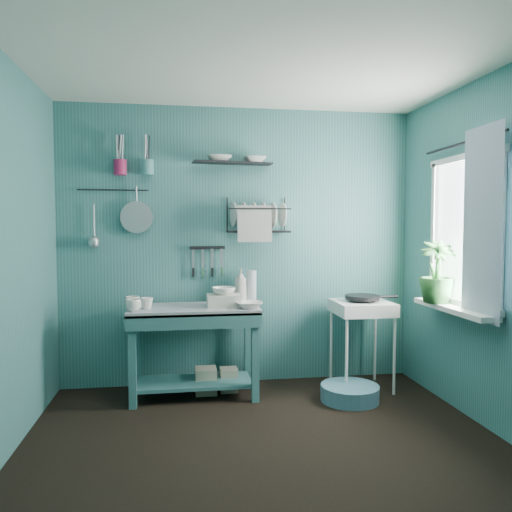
{
  "coord_description": "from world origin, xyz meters",
  "views": [
    {
      "loc": [
        -0.55,
        -3.02,
        1.43
      ],
      "look_at": [
        0.05,
        0.85,
        1.2
      ],
      "focal_mm": 35.0,
      "sensor_mm": 36.0,
      "label": 1
    }
  ],
  "objects": [
    {
      "name": "floor",
      "position": [
        0.0,
        0.0,
        0.0
      ],
      "size": [
        3.2,
        3.2,
        0.0
      ],
      "primitive_type": "plane",
      "color": "black",
      "rests_on": "ground"
    },
    {
      "name": "ceiling",
      "position": [
        0.0,
        0.0,
        2.5
      ],
      "size": [
        3.2,
        3.2,
        0.0
      ],
      "primitive_type": "plane",
      "rotation": [
        3.14,
        0.0,
        0.0
      ],
      "color": "silver",
      "rests_on": "ground"
    },
    {
      "name": "wall_back",
      "position": [
        0.0,
        1.5,
        1.25
      ],
      "size": [
        3.2,
        0.0,
        3.2
      ],
      "primitive_type": "plane",
      "rotation": [
        1.57,
        0.0,
        0.0
      ],
      "color": "#346C6B",
      "rests_on": "ground"
    },
    {
      "name": "wall_front",
      "position": [
        0.0,
        -1.5,
        1.25
      ],
      "size": [
        3.2,
        0.0,
        3.2
      ],
      "primitive_type": "plane",
      "rotation": [
        -1.57,
        0.0,
        0.0
      ],
      "color": "#346C6B",
      "rests_on": "ground"
    },
    {
      "name": "wall_right",
      "position": [
        1.6,
        0.0,
        1.25
      ],
      "size": [
        0.0,
        3.0,
        3.0
      ],
      "primitive_type": "plane",
      "rotation": [
        1.57,
        0.0,
        -1.57
      ],
      "color": "#346C6B",
      "rests_on": "ground"
    },
    {
      "name": "work_counter",
      "position": [
        -0.43,
        1.15,
        0.38
      ],
      "size": [
        1.13,
        0.65,
        0.76
      ],
      "primitive_type": "cube",
      "rotation": [
        0.0,
        0.0,
        -0.11
      ],
      "color": "#316667",
      "rests_on": "floor"
    },
    {
      "name": "mug_left",
      "position": [
        -0.91,
        0.99,
        0.81
      ],
      "size": [
        0.12,
        0.12,
        0.1
      ],
      "primitive_type": "imported",
      "color": "silver",
      "rests_on": "work_counter"
    },
    {
      "name": "mug_mid",
      "position": [
        -0.81,
        1.09,
        0.81
      ],
      "size": [
        0.14,
        0.14,
        0.09
      ],
      "primitive_type": "imported",
      "rotation": [
        0.0,
        0.0,
        0.52
      ],
      "color": "silver",
      "rests_on": "work_counter"
    },
    {
      "name": "mug_right",
      "position": [
        -0.93,
        1.15,
        0.81
      ],
      "size": [
        0.17,
        0.17,
        0.1
      ],
      "primitive_type": "imported",
      "rotation": [
        0.0,
        0.0,
        1.05
      ],
      "color": "silver",
      "rests_on": "work_counter"
    },
    {
      "name": "wash_tub",
      "position": [
        -0.18,
        1.13,
        0.81
      ],
      "size": [
        0.28,
        0.22,
        0.1
      ],
      "primitive_type": "cube",
      "color": "#BAB7AA",
      "rests_on": "work_counter"
    },
    {
      "name": "tub_bowl",
      "position": [
        -0.18,
        1.13,
        0.89
      ],
      "size": [
        0.2,
        0.19,
        0.06
      ],
      "primitive_type": "imported",
      "color": "silver",
      "rests_on": "wash_tub"
    },
    {
      "name": "soap_bottle",
      "position": [
        -0.01,
        1.35,
        0.91
      ],
      "size": [
        0.12,
        0.12,
        0.3
      ],
      "primitive_type": "imported",
      "color": "#BAB7AA",
      "rests_on": "work_counter"
    },
    {
      "name": "water_bottle",
      "position": [
        0.09,
        1.37,
        0.9
      ],
      "size": [
        0.09,
        0.09,
        0.28
      ],
      "primitive_type": "cylinder",
      "color": "silver",
      "rests_on": "work_counter"
    },
    {
      "name": "counter_bowl",
      "position": [
        0.02,
        1.0,
        0.79
      ],
      "size": [
        0.22,
        0.22,
        0.05
      ],
      "primitive_type": "imported",
      "color": "silver",
      "rests_on": "work_counter"
    },
    {
      "name": "hotplate_stand",
      "position": [
        1.04,
        1.14,
        0.39
      ],
      "size": [
        0.55,
        0.55,
        0.77
      ],
      "primitive_type": "cube",
      "rotation": [
        0.0,
        0.0,
        0.15
      ],
      "color": "white",
      "rests_on": "floor"
    },
    {
      "name": "frying_pan",
      "position": [
        1.04,
        1.14,
        0.81
      ],
      "size": [
        0.3,
        0.3,
        0.03
      ],
      "primitive_type": "cylinder",
      "color": "black",
      "rests_on": "hotplate_stand"
    },
    {
      "name": "knife_strip",
      "position": [
        -0.3,
        1.47,
        1.24
      ],
      "size": [
        0.32,
        0.05,
        0.03
      ],
      "primitive_type": "cube",
      "rotation": [
        0.0,
        0.0,
        0.1
      ],
      "color": "black",
      "rests_on": "wall_back"
    },
    {
      "name": "dish_rack",
      "position": [
        0.15,
        1.37,
        1.54
      ],
      "size": [
        0.57,
        0.3,
        0.32
      ],
      "primitive_type": "cube",
      "rotation": [
        0.0,
        0.0,
        0.12
      ],
      "color": "black",
      "rests_on": "wall_back"
    },
    {
      "name": "upper_shelf",
      "position": [
        -0.07,
        1.4,
        1.99
      ],
      "size": [
        0.72,
        0.27,
        0.02
      ],
      "primitive_type": "cube",
      "rotation": [
        0.0,
        0.0,
        0.13
      ],
      "color": "black",
      "rests_on": "wall_back"
    },
    {
      "name": "shelf_bowl_left",
      "position": [
        -0.19,
        1.4,
        2.01
      ],
      "size": [
        0.23,
        0.23,
        0.05
      ],
      "primitive_type": "imported",
      "rotation": [
        0.0,
        0.0,
        -0.04
      ],
      "color": "silver",
      "rests_on": "upper_shelf"
    },
    {
      "name": "shelf_bowl_right",
      "position": [
        0.13,
        1.4,
        2.0
      ],
      "size": [
        0.21,
        0.21,
        0.05
      ],
      "primitive_type": "imported",
      "rotation": [
        0.0,
        0.0,
        0.03
      ],
      "color": "silver",
      "rests_on": "upper_shelf"
    },
    {
      "name": "utensil_cup_magenta",
      "position": [
        -1.04,
        1.42,
        1.94
      ],
      "size": [
        0.11,
        0.11,
        0.13
      ],
      "primitive_type": "cylinder",
      "color": "#921B46",
      "rests_on": "wall_back"
    },
    {
      "name": "utensil_cup_teal",
      "position": [
        -0.81,
        1.42,
        1.94
      ],
      "size": [
        0.11,
        0.11,
        0.13
      ],
      "primitive_type": "cylinder",
      "color": "teal",
      "rests_on": "wall_back"
    },
    {
      "name": "colander",
      "position": [
        -0.91,
        1.45,
        1.51
      ],
      "size": [
        0.28,
        0.03,
        0.28
      ],
      "primitive_type": "cylinder",
      "rotation": [
        1.54,
        0.0,
        0.0
      ],
      "color": "#ABAEB4",
      "rests_on": "wall_back"
    },
    {
      "name": "ladle_outer",
      "position": [
        -1.27,
        1.46,
        1.48
      ],
      "size": [
        0.01,
        0.01,
        0.3
      ],
      "primitive_type": "cylinder",
      "color": "#ABAEB4",
      "rests_on": "wall_back"
    },
    {
      "name": "ladle_inner",
      "position": [
        -1.28,
        1.46,
        1.46
      ],
      "size": [
        0.01,
        0.01,
        0.3
      ],
      "primitive_type": "cylinder",
      "color": "#ABAEB4",
      "rests_on": "wall_back"
    },
    {
      "name": "hook_rail",
      "position": [
        -1.11,
        1.47,
        1.75
      ],
      "size": [
        0.6,
        0.01,
        0.01
      ],
      "primitive_type": "cylinder",
      "rotation": [
        0.0,
        1.57,
        0.0
      ],
      "color": "black",
      "rests_on": "wall_back"
    },
    {
      "name": "window_glass",
      "position": [
        1.59,
        0.45,
        1.4
      ],
      "size": [
        0.0,
        1.1,
        1.1
      ],
      "primitive_type": "plane",
      "rotation": [
        1.57,
        0.0,
        1.57
      ],
      "color": "white",
      "rests_on": "wall_right"
    },
    {
      "name": "windowsill",
      "position": [
        1.5,
        0.45,
        0.81
      ],
      "size": [
        0.16,
        0.95,
        0.04
      ],
      "primitive_type": "cube",
      "color": "white",
      "rests_on": "wall_right"
    },
    {
      "name": "curtain",
      "position": [
        1.52,
        0.15,
        1.45
      ],
      "size": [
        0.0,
        1.35,
        1.35
      ],
      "primitive_type": "plane",
      "rotation": [
        1.57,
        0.0,
        1.57
      ],
      "color": "silver",
      "rests_on": "wall_right"
    },
    {
      "name": "curtain_rod",
      "position": [
        1.54,
        0.45,
        2.05
      ],
      "size": [
        0.02,
        1.05,
        0.02
      ],
      "primitive_type": "cylinder",
      "rotation": [
        1.57,
        0.0,
        0.0
      ],
      "color": "black",
      "rests_on": "wall_right"
    },
    {
      "name": "potted_plant",
      "position": [
        1.46,
        0.63,
        1.08
      ],
      "size": [
        0.32,
        0.32,
        0.49
      ],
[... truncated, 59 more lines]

